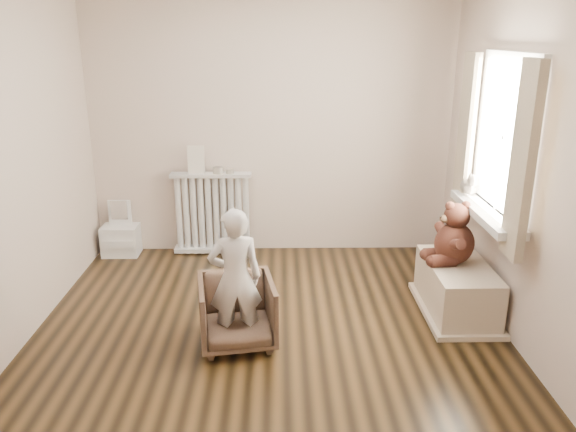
{
  "coord_description": "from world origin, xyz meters",
  "views": [
    {
      "loc": [
        0.08,
        -3.78,
        2.18
      ],
      "look_at": [
        0.15,
        0.45,
        0.8
      ],
      "focal_mm": 35.0,
      "sensor_mm": 36.0,
      "label": 1
    }
  ],
  "objects_px": {
    "radiator": "(213,217)",
    "plush_cat": "(470,183)",
    "toy_vanity": "(120,229)",
    "teddy_bear": "(455,233)",
    "armchair": "(237,312)",
    "toy_bench": "(457,289)",
    "child": "(235,279)"
  },
  "relations": [
    {
      "from": "toy_bench",
      "to": "teddy_bear",
      "type": "relative_size",
      "value": 1.77
    },
    {
      "from": "toy_bench",
      "to": "toy_vanity",
      "type": "bearing_deg",
      "value": 156.9
    },
    {
      "from": "teddy_bear",
      "to": "toy_vanity",
      "type": "bearing_deg",
      "value": 151.97
    },
    {
      "from": "armchair",
      "to": "plush_cat",
      "type": "distance_m",
      "value": 2.19
    },
    {
      "from": "child",
      "to": "teddy_bear",
      "type": "height_order",
      "value": "child"
    },
    {
      "from": "toy_vanity",
      "to": "teddy_bear",
      "type": "relative_size",
      "value": 1.13
    },
    {
      "from": "toy_vanity",
      "to": "teddy_bear",
      "type": "bearing_deg",
      "value": -22.54
    },
    {
      "from": "child",
      "to": "plush_cat",
      "type": "height_order",
      "value": "plush_cat"
    },
    {
      "from": "toy_bench",
      "to": "plush_cat",
      "type": "xyz_separation_m",
      "value": [
        0.14,
        0.35,
        0.8
      ]
    },
    {
      "from": "radiator",
      "to": "teddy_bear",
      "type": "height_order",
      "value": "teddy_bear"
    },
    {
      "from": "toy_vanity",
      "to": "armchair",
      "type": "distance_m",
      "value": 2.21
    },
    {
      "from": "toy_vanity",
      "to": "child",
      "type": "distance_m",
      "value": 2.26
    },
    {
      "from": "child",
      "to": "teddy_bear",
      "type": "bearing_deg",
      "value": -171.29
    },
    {
      "from": "radiator",
      "to": "toy_bench",
      "type": "relative_size",
      "value": 0.95
    },
    {
      "from": "teddy_bear",
      "to": "toy_bench",
      "type": "bearing_deg",
      "value": -58.5
    },
    {
      "from": "radiator",
      "to": "armchair",
      "type": "relative_size",
      "value": 1.54
    },
    {
      "from": "radiator",
      "to": "child",
      "type": "bearing_deg",
      "value": -78.65
    },
    {
      "from": "radiator",
      "to": "plush_cat",
      "type": "bearing_deg",
      "value": -23.59
    },
    {
      "from": "toy_bench",
      "to": "teddy_bear",
      "type": "distance_m",
      "value": 0.47
    },
    {
      "from": "radiator",
      "to": "teddy_bear",
      "type": "distance_m",
      "value": 2.47
    },
    {
      "from": "toy_bench",
      "to": "plush_cat",
      "type": "height_order",
      "value": "plush_cat"
    },
    {
      "from": "radiator",
      "to": "teddy_bear",
      "type": "xyz_separation_m",
      "value": [
        2.08,
        -1.29,
        0.28
      ]
    },
    {
      "from": "radiator",
      "to": "child",
      "type": "height_order",
      "value": "child"
    },
    {
      "from": "armchair",
      "to": "plush_cat",
      "type": "xyz_separation_m",
      "value": [
        1.89,
        0.81,
        0.75
      ]
    },
    {
      "from": "armchair",
      "to": "plush_cat",
      "type": "bearing_deg",
      "value": 13.79
    },
    {
      "from": "plush_cat",
      "to": "teddy_bear",
      "type": "bearing_deg",
      "value": -101.0
    },
    {
      "from": "toy_bench",
      "to": "radiator",
      "type": "bearing_deg",
      "value": 147.74
    },
    {
      "from": "teddy_bear",
      "to": "plush_cat",
      "type": "bearing_deg",
      "value": 53.73
    },
    {
      "from": "teddy_bear",
      "to": "armchair",
      "type": "bearing_deg",
      "value": -168.93
    },
    {
      "from": "toy_bench",
      "to": "armchair",
      "type": "bearing_deg",
      "value": -165.35
    },
    {
      "from": "teddy_bear",
      "to": "plush_cat",
      "type": "relative_size",
      "value": 2.17
    },
    {
      "from": "toy_bench",
      "to": "plush_cat",
      "type": "distance_m",
      "value": 0.88
    }
  ]
}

